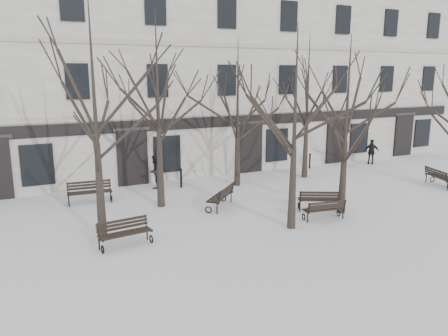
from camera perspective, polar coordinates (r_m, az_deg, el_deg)
ground at (r=17.83m, az=5.85°, el=-6.75°), size 100.00×100.00×0.00m
building at (r=28.69m, az=-7.80°, el=11.65°), size 40.40×10.20×11.40m
tree_0 at (r=15.26m, az=-16.64°, el=9.46°), size 5.80×5.80×8.28m
tree_1 at (r=16.09m, az=9.30°, el=8.23°), size 5.26×5.26×7.52m
tree_2 at (r=18.43m, az=15.81°, el=8.01°), size 5.11×5.11×7.31m
tree_4 at (r=18.81m, az=-8.68°, el=10.46°), size 5.86×5.86×8.37m
tree_5 at (r=22.35m, az=1.80°, el=9.40°), size 5.22×5.22×7.46m
tree_6 at (r=24.56m, az=10.89°, el=10.06°), size 5.51×5.51×7.88m
bench_0 at (r=15.41m, az=-12.85°, el=-8.16°), size 1.87×0.87×0.91m
bench_1 at (r=18.03m, az=12.99°, el=-5.24°), size 1.75×0.86×0.85m
bench_2 at (r=19.14m, az=12.49°, el=-4.03°), size 1.94×1.45×0.94m
bench_3 at (r=20.80m, az=-17.15°, el=-2.91°), size 2.00×0.87×0.98m
bench_4 at (r=19.13m, az=-0.31°, el=-3.67°), size 1.84×1.84×0.98m
bench_5 at (r=25.31m, az=26.28°, el=-1.04°), size 1.17×1.95×0.94m
bollard_a at (r=22.57m, az=-5.63°, el=-1.20°), size 0.13×0.13×1.03m
bollard_b at (r=27.46m, az=11.14°, el=0.99°), size 0.12×0.12×0.96m
pedestrian_b at (r=22.76m, az=-8.90°, el=-2.60°), size 1.06×1.06×1.74m
pedestrian_c at (r=29.89m, az=18.61°, el=0.48°), size 1.00×0.89×1.63m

